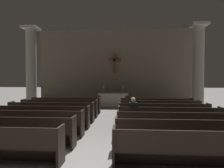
{
  "coord_description": "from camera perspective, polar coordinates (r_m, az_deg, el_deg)",
  "views": [
    {
      "loc": [
        0.9,
        -4.46,
        2.08
      ],
      "look_at": [
        0.0,
        8.36,
        1.71
      ],
      "focal_mm": 30.85,
      "sensor_mm": 36.0,
      "label": 1
    }
  ],
  "objects": [
    {
      "name": "lone_worshipper",
      "position": [
        8.01,
        6.27,
        -8.34
      ],
      "size": [
        0.32,
        0.43,
        1.32
      ],
      "color": "#26262B",
      "rests_on": "ground"
    },
    {
      "name": "pew_right_row_6",
      "position": [
        10.4,
        13.83,
        -7.27
      ],
      "size": [
        4.11,
        0.5,
        0.95
      ],
      "color": "black",
      "rests_on": "ground"
    },
    {
      "name": "pew_left_row_4",
      "position": [
        8.76,
        -20.32,
        -8.99
      ],
      "size": [
        4.11,
        0.5,
        0.95
      ],
      "color": "black",
      "rests_on": "ground"
    },
    {
      "name": "pew_left_row_7",
      "position": [
        11.93,
        -13.48,
        -6.13
      ],
      "size": [
        4.11,
        0.5,
        0.95
      ],
      "color": "black",
      "rests_on": "ground"
    },
    {
      "name": "pew_left_row_6",
      "position": [
        10.86,
        -15.3,
        -6.91
      ],
      "size": [
        4.11,
        0.5,
        0.95
      ],
      "color": "black",
      "rests_on": "ground"
    },
    {
      "name": "pew_right_row_4",
      "position": [
        8.2,
        16.59,
        -9.7
      ],
      "size": [
        4.11,
        0.5,
        0.95
      ],
      "color": "black",
      "rests_on": "ground"
    },
    {
      "name": "pew_right_row_5",
      "position": [
        9.3,
        15.05,
        -8.34
      ],
      "size": [
        4.11,
        0.5,
        0.95
      ],
      "color": "black",
      "rests_on": "ground"
    },
    {
      "name": "altar",
      "position": [
        14.15,
        0.35,
        -4.64
      ],
      "size": [
        2.2,
        0.9,
        1.01
      ],
      "color": "#BCB7AD",
      "rests_on": "ground"
    },
    {
      "name": "column_left_second",
      "position": [
        14.67,
        -22.81,
        4.17
      ],
      "size": [
        1.06,
        1.06,
        5.69
      ],
      "color": "#9E998E",
      "rests_on": "ground"
    },
    {
      "name": "pew_right_row_7",
      "position": [
        11.52,
        12.86,
        -6.4
      ],
      "size": [
        4.11,
        0.5,
        0.95
      ],
      "color": "black",
      "rests_on": "ground"
    },
    {
      "name": "pew_right_row_2",
      "position": [
        6.05,
        21.45,
        -13.83
      ],
      "size": [
        4.11,
        0.5,
        0.95
      ],
      "color": "black",
      "rests_on": "ground"
    },
    {
      "name": "pew_left_row_2",
      "position": [
        6.79,
        -28.47,
        -12.19
      ],
      "size": [
        4.11,
        0.5,
        0.95
      ],
      "color": "black",
      "rests_on": "ground"
    },
    {
      "name": "apse_with_cross",
      "position": [
        16.01,
        0.79,
        5.09
      ],
      "size": [
        12.54,
        0.45,
        6.09
      ],
      "color": "#706656",
      "rests_on": "ground"
    },
    {
      "name": "pew_left_row_5",
      "position": [
        9.8,
        -17.54,
        -7.85
      ],
      "size": [
        4.11,
        0.5,
        0.95
      ],
      "color": "black",
      "rests_on": "ground"
    },
    {
      "name": "pew_left_row_3",
      "position": [
        7.76,
        -23.85,
        -10.42
      ],
      "size": [
        4.11,
        0.5,
        0.95
      ],
      "color": "black",
      "rests_on": "ground"
    },
    {
      "name": "ground_plane",
      "position": [
        5.0,
        -7.32,
        -22.95
      ],
      "size": [
        80.0,
        80.0,
        0.0
      ],
      "primitive_type": "plane",
      "color": "slate"
    },
    {
      "name": "pew_right_row_1",
      "position": [
        5.01,
        25.54,
        -17.13
      ],
      "size": [
        4.11,
        0.5,
        0.95
      ],
      "color": "black",
      "rests_on": "ground"
    },
    {
      "name": "pew_right_row_3",
      "position": [
        7.11,
        18.64,
        -11.46
      ],
      "size": [
        4.11,
        0.5,
        0.95
      ],
      "color": "black",
      "rests_on": "ground"
    },
    {
      "name": "candlestick_left",
      "position": [
        14.16,
        -2.48,
        -1.97
      ],
      "size": [
        0.16,
        0.16,
        0.58
      ],
      "color": "#B79338",
      "rests_on": "altar"
    },
    {
      "name": "candlestick_right",
      "position": [
        14.07,
        3.2,
        -1.99
      ],
      "size": [
        0.16,
        0.16,
        0.58
      ],
      "color": "#B79338",
      "rests_on": "altar"
    },
    {
      "name": "column_right_second",
      "position": [
        13.95,
        24.23,
        4.29
      ],
      "size": [
        1.06,
        1.06,
        5.69
      ],
      "color": "#9E998E",
      "rests_on": "ground"
    }
  ]
}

